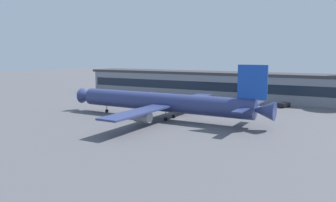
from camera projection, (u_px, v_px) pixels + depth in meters
ground_plane at (180, 119)px, 102.20m from camera, size 600.00×600.00×0.00m
terminal_building at (234, 85)px, 147.73m from camera, size 148.53×17.02×11.87m
airliner at (164, 102)px, 101.51m from camera, size 67.04×57.62×17.02m
pushback_tractor at (284, 105)px, 124.18m from camera, size 4.21×5.42×1.75m
belt_loader at (230, 100)px, 135.62m from camera, size 4.20×6.69×1.95m
follow_me_car at (173, 98)px, 143.98m from camera, size 4.38×4.52×1.85m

